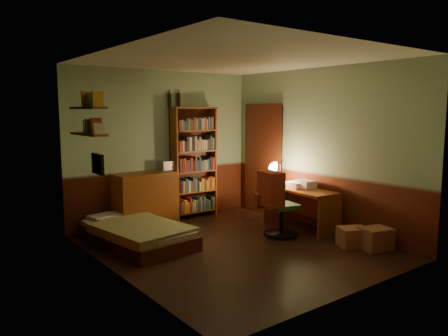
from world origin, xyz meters
TOP-DOWN VIEW (x-y plane):
  - floor at (0.00, 0.00)m, footprint 3.50×4.00m
  - ceiling at (0.00, 0.00)m, footprint 3.50×4.00m
  - wall_back at (0.00, 2.01)m, footprint 3.50×0.02m
  - wall_left at (-1.76, 0.00)m, footprint 0.02×4.00m
  - wall_right at (1.76, 0.00)m, footprint 0.02×4.00m
  - wall_front at (0.00, -2.01)m, footprint 3.50×0.02m
  - doorway at (1.72, 1.30)m, footprint 0.06×0.90m
  - door_trim at (1.69, 1.30)m, footprint 0.02×0.98m
  - bed at (-1.04, 0.97)m, footprint 1.12×1.86m
  - dresser at (-0.49, 1.76)m, footprint 1.02×0.53m
  - mini_stereo at (0.01, 1.89)m, footprint 0.28×0.22m
  - bookshelf at (0.53, 1.85)m, footprint 0.87×0.33m
  - bottle_left at (0.11, 1.96)m, footprint 0.07×0.07m
  - bottle_right at (0.29, 1.96)m, footprint 0.07×0.07m
  - desk at (1.44, 0.09)m, footprint 0.61×1.28m
  - paper_stack at (1.21, 0.60)m, footprint 0.26×0.35m
  - desk_lamp at (1.50, 0.64)m, footprint 0.23×0.23m
  - office_chair at (0.91, -0.01)m, footprint 0.66×0.61m
  - red_jacket at (0.76, 0.08)m, footprint 0.35×0.49m
  - wall_shelf_lower at (-1.64, 1.10)m, footprint 0.20×0.90m
  - wall_shelf_upper at (-1.64, 1.10)m, footprint 0.20×0.90m
  - framed_picture at (-1.72, 0.60)m, footprint 0.04×0.32m
  - cardboard_box_a at (1.50, -1.26)m, footprint 0.47×0.41m
  - cardboard_box_b at (1.35, -0.99)m, footprint 0.49×0.46m

SIDE VIEW (x-z plane):
  - floor at x=0.00m, z-range -0.02..0.00m
  - cardboard_box_b at x=1.35m, z-range 0.00..0.27m
  - cardboard_box_a at x=1.50m, z-range 0.00..0.30m
  - bed at x=-1.04m, z-range 0.00..0.53m
  - desk at x=1.44m, z-range 0.00..0.66m
  - dresser at x=-0.49m, z-range 0.00..0.90m
  - office_chair at x=0.91m, z-range 0.00..1.14m
  - paper_stack at x=1.21m, z-range 0.66..0.80m
  - mini_stereo at x=0.01m, z-range 0.90..1.05m
  - bookshelf at x=0.53m, z-range 0.00..1.98m
  - desk_lamp at x=1.50m, z-range 0.66..1.33m
  - doorway at x=1.72m, z-range 0.00..2.00m
  - door_trim at x=1.69m, z-range -0.04..2.04m
  - framed_picture at x=-1.72m, z-range 1.12..1.38m
  - wall_back at x=0.00m, z-range 0.00..2.60m
  - wall_left at x=-1.76m, z-range 0.00..2.60m
  - wall_right at x=1.76m, z-range 0.00..2.60m
  - wall_front at x=0.00m, z-range 0.00..2.60m
  - red_jacket at x=0.76m, z-range 1.14..1.66m
  - wall_shelf_lower at x=-1.64m, z-range 1.59..1.61m
  - wall_shelf_upper at x=-1.64m, z-range 1.94..1.96m
  - bottle_left at x=0.11m, z-range 1.98..2.21m
  - bottle_right at x=0.29m, z-range 1.98..2.22m
  - ceiling at x=0.00m, z-range 2.60..2.62m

